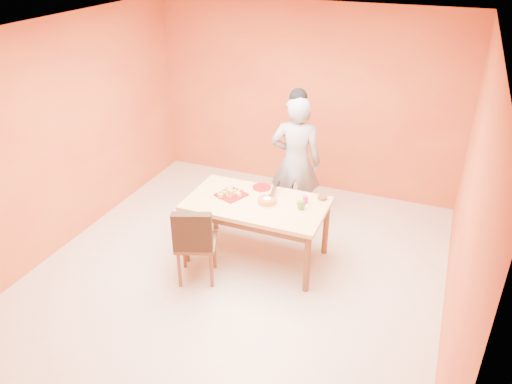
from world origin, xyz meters
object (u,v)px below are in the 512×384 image
at_px(magenta_glass, 305,199).
at_px(checker_tin, 322,198).
at_px(egg_ornament, 301,204).
at_px(sponge_cake, 267,201).
at_px(dining_chair, 195,241).
at_px(pastry_platter, 231,195).
at_px(dining_table, 257,209).
at_px(person, 296,162).
at_px(red_dinner_plate, 262,187).

xyz_separation_m(magenta_glass, checker_tin, (0.16, 0.17, -0.03)).
bearing_deg(checker_tin, egg_ornament, -117.09).
bearing_deg(checker_tin, sponge_cake, -148.47).
relative_size(magenta_glass, checker_tin, 0.80).
distance_m(dining_chair, pastry_platter, 0.74).
height_order(dining_table, person, person).
distance_m(dining_chair, egg_ornament, 1.24).
xyz_separation_m(sponge_cake, magenta_glass, (0.40, 0.18, 0.01)).
bearing_deg(pastry_platter, dining_chair, -101.47).
bearing_deg(person, magenta_glass, 102.26).
xyz_separation_m(dining_chair, pastry_platter, (0.14, 0.67, 0.27)).
bearing_deg(egg_ornament, sponge_cake, 164.34).
bearing_deg(checker_tin, dining_table, -152.76).
bearing_deg(dining_table, magenta_glass, 19.46).
height_order(egg_ornament, magenta_glass, egg_ornament).
bearing_deg(red_dinner_plate, dining_chair, -112.01).
relative_size(dining_table, sponge_cake, 7.24).
bearing_deg(red_dinner_plate, egg_ornament, -28.08).
bearing_deg(sponge_cake, pastry_platter, 176.69).
bearing_deg(pastry_platter, checker_tin, 17.21).
distance_m(red_dinner_plate, sponge_cake, 0.39).
bearing_deg(checker_tin, red_dinner_plate, 180.00).
xyz_separation_m(red_dinner_plate, sponge_cake, (0.20, -0.34, 0.03)).
xyz_separation_m(dining_chair, egg_ornament, (0.99, 0.67, 0.32)).
relative_size(pastry_platter, magenta_glass, 3.33).
xyz_separation_m(pastry_platter, checker_tin, (1.01, 0.31, 0.01)).
height_order(dining_chair, sponge_cake, dining_chair).
relative_size(red_dinner_plate, egg_ornament, 1.86).
height_order(pastry_platter, magenta_glass, magenta_glass).
relative_size(dining_table, dining_chair, 1.67).
height_order(person, magenta_glass, person).
height_order(dining_chair, egg_ornament, dining_chair).
height_order(dining_table, magenta_glass, magenta_glass).
xyz_separation_m(pastry_platter, magenta_glass, (0.86, 0.15, 0.04)).
height_order(person, egg_ornament, person).
relative_size(dining_chair, egg_ornament, 7.88).
bearing_deg(magenta_glass, sponge_cake, -156.23).
height_order(dining_table, checker_tin, checker_tin).
bearing_deg(person, checker_tin, 117.82).
xyz_separation_m(egg_ornament, checker_tin, (0.16, 0.32, -0.04)).
relative_size(red_dinner_plate, sponge_cake, 1.02).
xyz_separation_m(dining_table, pastry_platter, (-0.33, 0.04, 0.10)).
bearing_deg(red_dinner_plate, person, 68.81).
bearing_deg(pastry_platter, dining_table, -6.14).
relative_size(dining_chair, magenta_glass, 10.70).
bearing_deg(checker_tin, dining_chair, -139.37).
relative_size(pastry_platter, sponge_cake, 1.35).
relative_size(red_dinner_plate, checker_tin, 2.01).
bearing_deg(red_dinner_plate, magenta_glass, -15.50).
relative_size(dining_table, checker_tin, 14.26).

